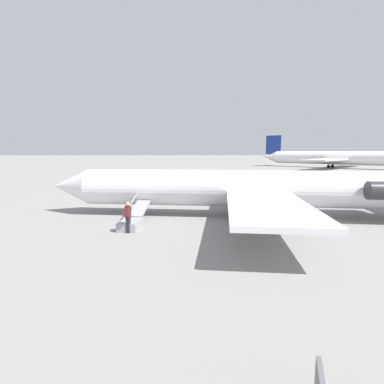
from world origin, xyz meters
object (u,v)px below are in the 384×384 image
Objects in this scene: airplane_main at (253,188)px; airplane_far_left at (343,158)px; boarding_stairs at (132,221)px; passenger at (128,215)px.

airplane_far_left is (-37.04, -56.84, 0.74)m from airplane_main.
airplane_main is 8.49m from boarding_stairs.
airplane_far_left is at bearing -115.38° from airplane_main.
passenger is at bearing -82.09° from airplane_far_left.
boarding_stairs is (44.90, 59.60, -2.35)m from airplane_far_left.
boarding_stairs is at bearing 27.10° from airplane_main.
boarding_stairs is at bearing 6.57° from passenger.
airplane_far_left is 9.05× the size of boarding_stairs.
airplane_main is at bearing -78.75° from airplane_far_left.
passenger is at bearing -173.43° from boarding_stairs.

